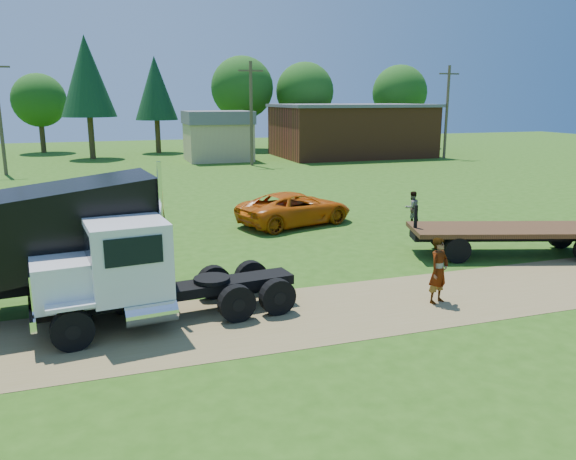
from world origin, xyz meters
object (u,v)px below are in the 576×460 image
object	(u,v)px
spectator_a	(439,271)
flatbed_trailer	(512,234)
white_semi_tractor	(131,273)
black_dump_truck	(13,243)
orange_pickup	(295,208)

from	to	relation	value
spectator_a	flatbed_trailer	bearing A→B (deg)	9.62
white_semi_tractor	spectator_a	world-z (taller)	white_semi_tractor
flatbed_trailer	black_dump_truck	bearing A→B (deg)	-159.94
white_semi_tractor	orange_pickup	world-z (taller)	white_semi_tractor
orange_pickup	flatbed_trailer	distance (m)	9.79
flatbed_trailer	white_semi_tractor	bearing A→B (deg)	-152.67
black_dump_truck	flatbed_trailer	bearing A→B (deg)	-4.03
white_semi_tractor	black_dump_truck	distance (m)	3.45
orange_pickup	spectator_a	distance (m)	11.24
black_dump_truck	orange_pickup	size ratio (longest dim) A/B	1.58
orange_pickup	black_dump_truck	bearing A→B (deg)	110.76
black_dump_truck	flatbed_trailer	world-z (taller)	black_dump_truck
black_dump_truck	orange_pickup	distance (m)	13.91
white_semi_tractor	spectator_a	bearing A→B (deg)	-14.37
orange_pickup	spectator_a	bearing A→B (deg)	165.85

